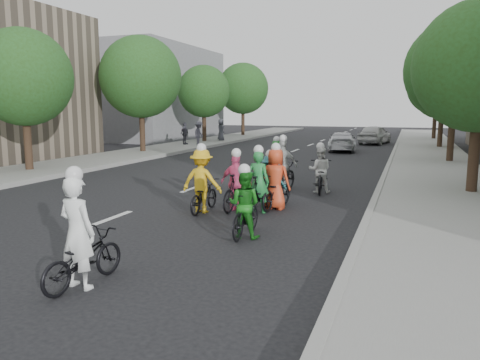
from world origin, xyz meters
The scene contains 28 objects.
ground centered at (0.00, 0.00, 0.00)m, with size 120.00×120.00×0.00m, color black.
sidewalk_left centered at (-8.00, 10.00, 0.07)m, with size 4.00×80.00×0.15m, color gray.
curb_left centered at (-6.05, 10.00, 0.09)m, with size 0.18×80.00×0.18m, color #999993.
sidewalk_right centered at (8.00, 10.00, 0.07)m, with size 4.00×80.00×0.15m, color gray.
curb_right centered at (6.05, 10.00, 0.09)m, with size 0.18×80.00×0.18m, color #999993.
bldg_sw centered at (-16.00, 28.00, 4.00)m, with size 10.00×14.00×8.00m, color slate.
tree_l_2 centered at (-8.20, 6.00, 3.96)m, with size 4.00×4.00×5.97m.
tree_l_3 centered at (-8.20, 15.00, 4.52)m, with size 4.80×4.80×6.93m.
tree_l_4 centered at (-8.20, 24.00, 3.96)m, with size 4.00×4.00×5.97m.
tree_l_5 centered at (-8.20, 33.00, 4.52)m, with size 4.80×4.80×6.93m.
tree_r_1 centered at (8.80, 15.60, 4.52)m, with size 4.80×4.80×6.93m.
tree_r_2 centered at (8.80, 24.60, 3.96)m, with size 4.00×4.00×5.97m.
tree_r_3 centered at (8.80, 33.60, 4.52)m, with size 4.80×4.80×6.93m.
cyclist_0 centered at (2.25, -3.76, 0.60)m, with size 0.76×1.68×1.89m.
cyclist_1 centered at (3.69, -0.26, 0.59)m, with size 0.70×1.59×1.58m.
cyclist_2 centered at (1.84, 1.62, 0.68)m, with size 1.09×1.62×1.83m.
cyclist_3 centered at (2.63, 2.12, 0.62)m, with size 0.93×1.72×1.68m.
cyclist_4 centered at (3.55, 2.69, 0.63)m, with size 0.88×1.83×1.81m.
cyclist_5 centered at (3.23, 2.15, 0.62)m, with size 0.63×1.68×1.78m.
cyclist_6 centered at (4.23, 5.58, 0.59)m, with size 0.95×2.01×1.64m.
cyclist_7 centered at (3.27, 3.12, 0.62)m, with size 0.99×1.82×1.58m.
cyclist_8 centered at (3.02, 5.47, 0.64)m, with size 1.05×1.92×1.87m.
cyclist_9 centered at (2.11, 7.94, 0.63)m, with size 0.78×1.85×1.66m.
follow_car_lead centered at (2.86, 20.68, 0.60)m, with size 1.68×4.14×1.20m, color silver.
follow_car_trail centered at (4.39, 27.47, 0.72)m, with size 1.70×4.23×1.44m, color silver.
spectator_0 centered at (-6.67, 19.72, 0.99)m, with size 1.08×0.62×1.67m, color #53515F.
spectator_1 centered at (-8.12, 20.45, 0.93)m, with size 0.91×0.38×1.56m, color #4F4D5A.
spectator_2 centered at (-7.26, 25.11, 1.00)m, with size 0.83×0.54×1.70m, color #43454E.
Camera 1 is at (6.90, -9.43, 2.74)m, focal length 35.00 mm.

